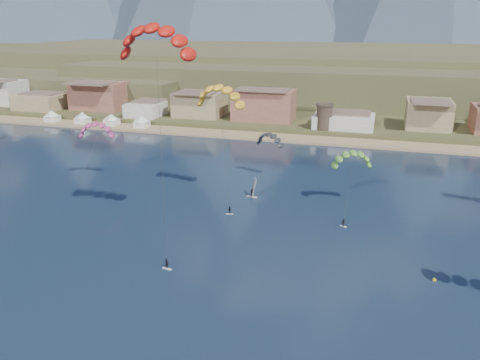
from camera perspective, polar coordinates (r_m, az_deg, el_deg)
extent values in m
plane|color=black|center=(63.12, -8.63, -17.71)|extent=(2400.00, 2400.00, 0.00)
cube|color=tan|center=(157.79, 7.62, 4.81)|extent=(2200.00, 12.00, 0.90)
cube|color=brown|center=(607.29, 14.65, 14.39)|extent=(2200.00, 900.00, 4.00)
cube|color=brown|center=(333.08, -26.28, 11.43)|extent=(280.00, 130.00, 10.00)
cube|color=brown|center=(267.71, 20.38, 11.43)|extent=(320.00, 150.00, 15.00)
cube|color=brown|center=(313.21, 4.88, 13.62)|extent=(380.00, 170.00, 18.00)
cube|color=#323F53|center=(946.22, 15.87, 19.01)|extent=(2000.00, 200.00, 110.00)
cylinder|color=#47382D|center=(163.69, 9.90, 7.25)|extent=(5.20, 5.20, 8.00)
cylinder|color=#47382D|center=(162.93, 9.98, 8.73)|extent=(5.82, 5.82, 0.60)
cube|color=white|center=(195.34, -21.25, 6.79)|extent=(4.50, 4.50, 2.00)
pyramid|color=white|center=(194.82, -21.35, 7.65)|extent=(6.40, 6.40, 2.00)
cube|color=white|center=(187.78, -18.06, 6.70)|extent=(4.50, 4.50, 2.00)
pyramid|color=white|center=(187.24, -18.15, 7.60)|extent=(6.40, 6.40, 2.00)
cube|color=white|center=(181.35, -14.89, 6.60)|extent=(4.50, 4.50, 2.00)
pyramid|color=white|center=(180.79, -14.97, 7.53)|extent=(6.40, 6.40, 2.00)
cube|color=white|center=(175.51, -11.51, 6.47)|extent=(4.50, 4.50, 2.00)
pyramid|color=white|center=(174.94, -11.57, 7.43)|extent=(6.40, 6.40, 2.00)
cube|color=silver|center=(77.47, -8.61, -10.29)|extent=(1.65, 0.77, 0.11)
imported|color=black|center=(77.01, -8.64, -9.66)|extent=(0.74, 0.56, 1.83)
cylinder|color=#262626|center=(76.42, -9.23, 2.44)|extent=(0.05, 0.05, 32.14)
cube|color=silver|center=(96.77, -1.25, -4.02)|extent=(1.47, 0.71, 0.09)
imported|color=black|center=(96.45, -1.25, -3.55)|extent=(0.90, 0.76, 1.62)
cylinder|color=#262626|center=(97.94, -1.82, 2.75)|extent=(0.05, 0.05, 21.41)
cube|color=silver|center=(93.21, 12.08, -5.36)|extent=(1.35, 1.01, 0.09)
imported|color=black|center=(92.89, 12.11, -4.91)|extent=(1.14, 0.99, 1.53)
cylinder|color=#262626|center=(97.03, 12.59, -1.54)|extent=(0.05, 0.05, 13.84)
cylinder|color=#262626|center=(117.56, -17.33, 2.01)|extent=(0.04, 0.04, 13.03)
cylinder|color=#262626|center=(114.92, 3.04, 1.78)|extent=(0.04, 0.04, 11.05)
cube|color=silver|center=(105.97, 1.41, -1.97)|extent=(2.49, 1.26, 0.12)
imported|color=black|center=(105.65, 1.41, -1.51)|extent=(0.95, 0.74, 1.72)
cube|color=white|center=(105.14, 1.63, -0.90)|extent=(1.54, 2.74, 4.10)
sphere|color=yellow|center=(79.05, 21.94, -10.87)|extent=(0.61, 0.61, 0.61)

